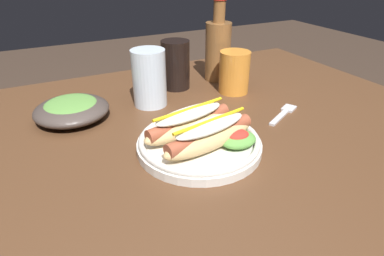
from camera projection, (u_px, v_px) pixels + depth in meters
name	position (u px, v px, depth m)	size (l,w,h in m)	color
dining_table	(195.00, 170.00, 0.74)	(1.16, 0.87, 0.74)	#51331E
hot_dog_plate	(201.00, 136.00, 0.60)	(0.23, 0.23, 0.08)	silver
fork	(284.00, 113.00, 0.75)	(0.11, 0.07, 0.00)	silver
soda_cup	(176.00, 65.00, 0.87)	(0.08, 0.08, 0.13)	black
water_cup	(149.00, 78.00, 0.77)	(0.08, 0.08, 0.13)	silver
extra_cup	(234.00, 72.00, 0.84)	(0.08, 0.08, 0.11)	orange
glass_bottle	(218.00, 48.00, 0.91)	(0.07, 0.07, 0.23)	brown
side_bowl	(72.00, 109.00, 0.72)	(0.16, 0.16, 0.05)	#423833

